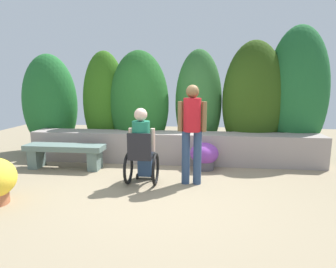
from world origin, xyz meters
The scene contains 7 objects.
ground_plane centered at (0.00, 0.00, 0.00)m, with size 13.64×13.64×0.00m, color gray.
stone_retaining_wall centered at (0.00, 1.55, 0.33)m, with size 6.35×0.58×0.66m, color gray.
hedge_backdrop centered at (0.04, 2.22, 1.32)m, with size 7.36×1.16×3.00m.
stone_bench centered at (-2.17, 0.82, 0.34)m, with size 1.63×0.42×0.50m.
person_in_wheelchair centered at (-0.41, 0.12, 0.62)m, with size 0.53×0.66×1.33m.
person_standing_companion centered at (0.44, 0.21, 0.99)m, with size 0.49×0.30×1.71m.
flower_pot_terracotta_by_wall centered at (0.67, 1.10, 0.28)m, with size 0.58×0.58×0.55m.
Camera 1 is at (0.59, -4.60, 1.74)m, focal length 30.58 mm.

